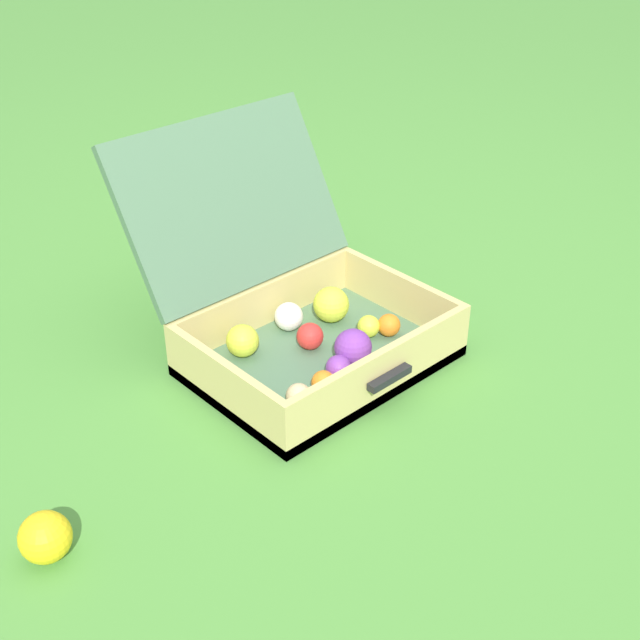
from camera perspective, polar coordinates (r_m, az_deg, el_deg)
The scene contains 3 objects.
ground_plane at distance 1.82m, azimuth -0.52°, elevation -3.70°, with size 16.00×16.00×0.00m, color #4C8C38.
open_suitcase at distance 1.85m, azimuth -1.59°, elevation 0.71°, with size 0.53×0.61×0.46m.
stray_ball_on_grass at distance 1.47m, azimuth -17.97°, elevation -13.70°, with size 0.09×0.09×0.09m, color yellow.
Camera 1 is at (-1.00, -1.10, 1.06)m, focal length 47.66 mm.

